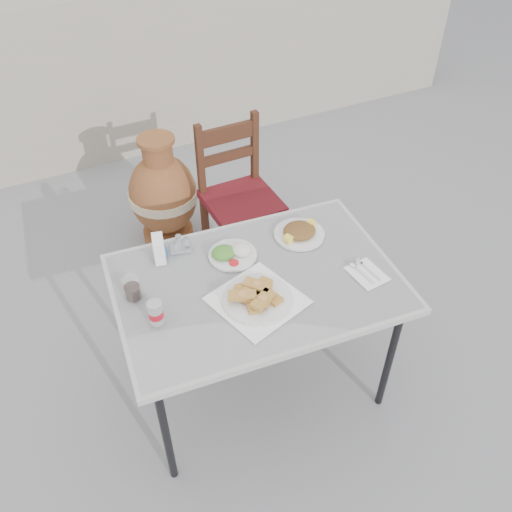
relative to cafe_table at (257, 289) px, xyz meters
name	(u,v)px	position (x,y,z in m)	size (l,w,h in m)	color
ground	(265,386)	(0.02, -0.04, -0.66)	(80.00, 80.00, 0.00)	slate
cafe_table	(257,289)	(0.00, 0.00, 0.00)	(1.24, 0.89, 0.71)	black
pide_plate	(257,295)	(-0.05, -0.10, 0.08)	(0.40, 0.40, 0.07)	white
salad_rice_plate	(232,253)	(-0.03, 0.18, 0.07)	(0.21, 0.21, 0.05)	silver
salad_chopped_plate	(299,232)	(0.30, 0.18, 0.07)	(0.23, 0.23, 0.05)	silver
soda_can	(156,313)	(-0.44, -0.04, 0.10)	(0.06, 0.06, 0.11)	silver
cola_glass	(132,289)	(-0.49, 0.13, 0.09)	(0.07, 0.07, 0.10)	white
napkin_holder	(159,249)	(-0.32, 0.30, 0.11)	(0.07, 0.10, 0.11)	white
condiment_caddy	(181,245)	(-0.22, 0.32, 0.07)	(0.11, 0.10, 0.07)	silver
cutlery_napkin	(365,272)	(0.43, -0.16, 0.05)	(0.14, 0.18, 0.01)	white
chair	(239,196)	(0.32, 0.89, -0.20)	(0.40, 0.40, 0.90)	#331A0E
terracotta_urn	(163,195)	(-0.03, 1.26, -0.32)	(0.42, 0.42, 0.74)	brown
back_wall	(114,79)	(0.02, 2.46, -0.06)	(6.00, 0.25, 1.20)	#A29787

